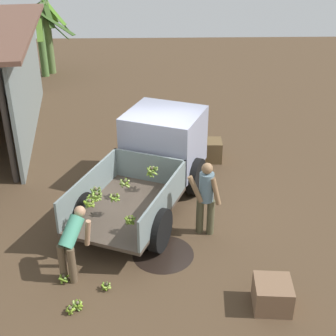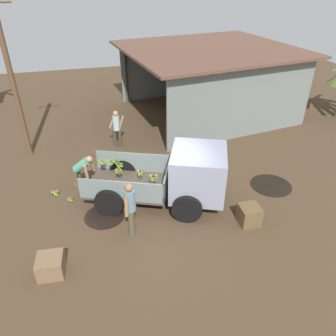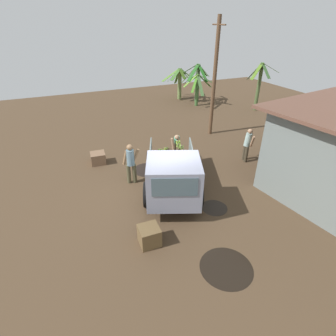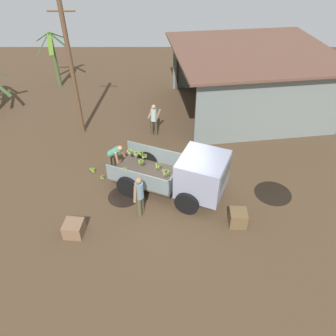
# 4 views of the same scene
# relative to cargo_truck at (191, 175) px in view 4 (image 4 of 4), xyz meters

# --- Properties ---
(ground) EXTENTS (36.00, 36.00, 0.00)m
(ground) POSITION_rel_cargo_truck_xyz_m (-0.58, 0.11, -1.06)
(ground) COLOR #4A3725
(mud_patch_0) EXTENTS (0.95, 0.95, 0.01)m
(mud_patch_0) POSITION_rel_cargo_truck_xyz_m (0.95, 1.24, -1.06)
(mud_patch_0) COLOR black
(mud_patch_0) RESTS_ON ground
(mud_patch_1) EXTENTS (1.28, 1.28, 0.01)m
(mud_patch_1) POSITION_rel_cargo_truck_xyz_m (-2.66, -0.07, -1.06)
(mud_patch_1) COLOR black
(mud_patch_1) RESTS_ON ground
(mud_patch_2) EXTENTS (1.48, 1.48, 0.01)m
(mud_patch_2) POSITION_rel_cargo_truck_xyz_m (3.35, 0.11, -1.06)
(mud_patch_2) COLOR black
(mud_patch_2) RESTS_ON ground
(cargo_truck) EXTENTS (4.83, 3.38, 1.96)m
(cargo_truck) POSITION_rel_cargo_truck_xyz_m (0.00, 0.00, 0.00)
(cargo_truck) COLOR #493C32
(cargo_truck) RESTS_ON ground
(warehouse_shed) EXTENTS (9.15, 8.52, 3.36)m
(warehouse_shed) POSITION_rel_cargo_truck_xyz_m (4.03, 7.37, 1.41)
(warehouse_shed) COLOR slate
(warehouse_shed) RESTS_ON ground
(utility_pole) EXTENTS (1.16, 0.21, 6.20)m
(utility_pole) POSITION_rel_cargo_truck_xyz_m (-5.28, 4.86, 2.10)
(utility_pole) COLOR brown
(utility_pole) RESTS_ON ground
(banana_palm_1) EXTENTS (2.12, 2.14, 3.36)m
(banana_palm_1) POSITION_rel_cargo_truck_xyz_m (-7.91, 10.42, 0.76)
(banana_palm_1) COLOR #475930
(banana_palm_1) RESTS_ON ground
(person_foreground_visitor) EXTENTS (0.42, 0.74, 1.74)m
(person_foreground_visitor) POSITION_rel_cargo_truck_xyz_m (-1.93, -1.00, -0.10)
(person_foreground_visitor) COLOR brown
(person_foreground_visitor) RESTS_ON ground
(person_worker_loading) EXTENTS (0.83, 0.69, 1.35)m
(person_worker_loading) POSITION_rel_cargo_truck_xyz_m (-3.19, 1.66, -0.26)
(person_worker_loading) COLOR brown
(person_worker_loading) RESTS_ON ground
(person_bystander_near_shed) EXTENTS (0.69, 0.47, 1.63)m
(person_bystander_near_shed) POSITION_rel_cargo_truck_xyz_m (-1.59, 4.58, -0.15)
(person_bystander_near_shed) COLOR #413929
(person_bystander_near_shed) RESTS_ON ground
(banana_bunch_on_ground_0) EXTENTS (0.22, 0.24, 0.19)m
(banana_bunch_on_ground_0) POSITION_rel_cargo_truck_xyz_m (-3.45, 1.84, -0.95)
(banana_bunch_on_ground_0) COLOR #4D4632
(banana_bunch_on_ground_0) RESTS_ON ground
(banana_bunch_on_ground_1) EXTENTS (0.19, 0.19, 0.15)m
(banana_bunch_on_ground_1) POSITION_rel_cargo_truck_xyz_m (-4.26, 1.60, -0.97)
(banana_bunch_on_ground_1) COLOR brown
(banana_bunch_on_ground_1) RESTS_ON ground
(banana_bunch_on_ground_2) EXTENTS (0.21, 0.19, 0.18)m
(banana_bunch_on_ground_2) POSITION_rel_cargo_truck_xyz_m (-4.16, 1.48, -0.96)
(banana_bunch_on_ground_2) COLOR brown
(banana_bunch_on_ground_2) RESTS_ON ground
(banana_bunch_on_ground_3) EXTENTS (0.20, 0.20, 0.15)m
(banana_bunch_on_ground_3) POSITION_rel_cargo_truck_xyz_m (-3.68, 1.01, -0.97)
(banana_bunch_on_ground_3) COLOR #3F3929
(banana_bunch_on_ground_3) RESTS_ON ground
(wooden_crate_0) EXTENTS (0.71, 0.71, 0.53)m
(wooden_crate_0) POSITION_rel_cargo_truck_xyz_m (-4.18, -1.98, -0.79)
(wooden_crate_0) COLOR brown
(wooden_crate_0) RESTS_ON ground
(wooden_crate_1) EXTENTS (0.63, 0.63, 0.61)m
(wooden_crate_1) POSITION_rel_cargo_truck_xyz_m (1.62, -1.52, -0.76)
(wooden_crate_1) COLOR brown
(wooden_crate_1) RESTS_ON ground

